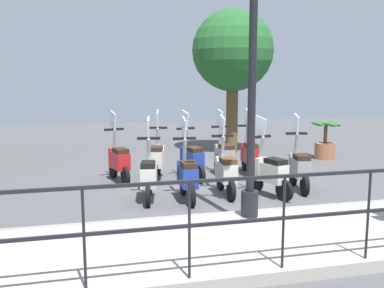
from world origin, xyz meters
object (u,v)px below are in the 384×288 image
at_px(potted_palm, 325,143).
at_px(scooter_near_4, 149,175).
at_px(scooter_far_0, 249,154).
at_px(lamp_post_near, 252,98).
at_px(scooter_near_1, 270,172).
at_px(scooter_near_2, 226,171).
at_px(scooter_near_3, 187,175).
at_px(scooter_near_0, 299,167).
at_px(scooter_far_3, 157,158).
at_px(scooter_far_1, 224,156).
at_px(tree_distant, 233,52).
at_px(scooter_far_2, 191,158).
at_px(scooter_far_4, 119,160).

height_order(potted_palm, scooter_near_4, scooter_near_4).
bearing_deg(scooter_far_0, lamp_post_near, 166.09).
distance_m(lamp_post_near, scooter_near_1, 2.32).
xyz_separation_m(scooter_near_2, scooter_near_4, (-0.00, 1.50, 0.00)).
bearing_deg(scooter_near_2, scooter_near_4, 93.65).
relative_size(lamp_post_near, scooter_near_3, 2.68).
height_order(scooter_near_0, scooter_far_0, same).
relative_size(lamp_post_near, scooter_far_3, 2.68).
distance_m(scooter_near_2, scooter_far_1, 1.67).
xyz_separation_m(potted_palm, scooter_near_3, (-3.20, 4.74, 0.04)).
relative_size(scooter_far_0, scooter_far_3, 1.00).
bearing_deg(lamp_post_near, scooter_far_0, -21.15).
xyz_separation_m(lamp_post_near, scooter_far_0, (3.41, -1.32, -1.49)).
bearing_deg(scooter_near_4, lamp_post_near, -133.15).
relative_size(scooter_near_1, scooter_near_2, 1.00).
xyz_separation_m(scooter_near_1, scooter_near_4, (0.27, 2.30, 0.00)).
bearing_deg(scooter_far_1, scooter_near_2, 162.28).
xyz_separation_m(tree_distant, potted_palm, (-1.69, -2.20, -2.61)).
height_order(scooter_near_0, scooter_far_2, same).
bearing_deg(scooter_near_2, scooter_far_0, -30.69).
height_order(scooter_near_4, scooter_far_2, same).
xyz_separation_m(scooter_far_0, scooter_far_4, (-0.02, 3.06, 0.00)).
distance_m(potted_palm, scooter_far_1, 3.73).
height_order(scooter_far_1, scooter_far_4, same).
relative_size(tree_distant, scooter_far_0, 2.80).
relative_size(scooter_near_1, scooter_far_2, 1.00).
xyz_separation_m(tree_distant, scooter_far_1, (-3.10, 1.25, -2.57)).
distance_m(scooter_near_1, scooter_far_4, 3.33).
distance_m(scooter_near_0, scooter_far_0, 1.71).
bearing_deg(scooter_far_2, tree_distant, -45.61).
distance_m(scooter_near_2, scooter_far_0, 2.01).
relative_size(scooter_near_4, scooter_far_4, 1.00).
bearing_deg(scooter_far_0, scooter_far_4, 97.68).
distance_m(scooter_near_2, scooter_far_4, 2.53).
distance_m(scooter_near_0, scooter_near_4, 3.06).
relative_size(scooter_near_4, scooter_far_2, 1.00).
relative_size(potted_palm, scooter_near_0, 0.69).
distance_m(lamp_post_near, tree_distant, 6.82).
height_order(scooter_near_0, scooter_far_1, same).
bearing_deg(scooter_far_0, potted_palm, -57.07).
bearing_deg(scooter_near_0, scooter_near_3, 106.08).
relative_size(tree_distant, scooter_far_3, 2.80).
bearing_deg(tree_distant, potted_palm, -127.47).
relative_size(scooter_near_3, scooter_far_3, 1.00).
xyz_separation_m(scooter_near_1, scooter_far_2, (1.70, 1.14, 0.00)).
bearing_deg(scooter_far_0, scooter_near_3, 140.83).
bearing_deg(scooter_far_1, scooter_far_2, 101.04).
bearing_deg(scooter_far_4, lamp_post_near, -167.41).
xyz_separation_m(scooter_near_1, scooter_far_1, (1.88, 0.32, 0.00)).
height_order(potted_palm, scooter_far_0, scooter_far_0).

